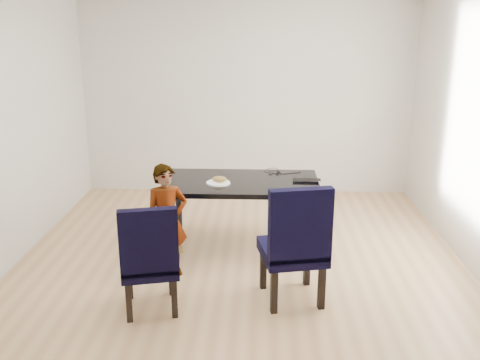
{
  "coord_description": "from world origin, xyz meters",
  "views": [
    {
      "loc": [
        0.2,
        -4.79,
        2.36
      ],
      "look_at": [
        0.0,
        0.2,
        0.85
      ],
      "focal_mm": 40.0,
      "sensor_mm": 36.0,
      "label": 1
    }
  ],
  "objects_px": {
    "chair_left": "(149,256)",
    "plate": "(218,183)",
    "dining_table": "(241,215)",
    "child": "(167,221)",
    "chair_right": "(292,241)",
    "laptop": "(307,179)"
  },
  "relations": [
    {
      "from": "chair_left",
      "to": "plate",
      "type": "bearing_deg",
      "value": 54.73
    },
    {
      "from": "dining_table",
      "to": "child",
      "type": "distance_m",
      "value": 0.95
    },
    {
      "from": "dining_table",
      "to": "plate",
      "type": "relative_size",
      "value": 6.52
    },
    {
      "from": "chair_right",
      "to": "plate",
      "type": "xyz_separation_m",
      "value": [
        -0.71,
        0.96,
        0.22
      ]
    },
    {
      "from": "dining_table",
      "to": "child",
      "type": "height_order",
      "value": "child"
    },
    {
      "from": "chair_left",
      "to": "child",
      "type": "relative_size",
      "value": 0.88
    },
    {
      "from": "dining_table",
      "to": "laptop",
      "type": "xyz_separation_m",
      "value": [
        0.68,
        0.05,
        0.39
      ]
    },
    {
      "from": "plate",
      "to": "laptop",
      "type": "relative_size",
      "value": 0.85
    },
    {
      "from": "chair_right",
      "to": "laptop",
      "type": "height_order",
      "value": "chair_right"
    },
    {
      "from": "chair_left",
      "to": "child",
      "type": "distance_m",
      "value": 0.63
    },
    {
      "from": "child",
      "to": "laptop",
      "type": "height_order",
      "value": "child"
    },
    {
      "from": "plate",
      "to": "child",
      "type": "bearing_deg",
      "value": -128.69
    },
    {
      "from": "chair_right",
      "to": "laptop",
      "type": "xyz_separation_m",
      "value": [
        0.2,
        1.11,
        0.22
      ]
    },
    {
      "from": "plate",
      "to": "chair_left",
      "type": "bearing_deg",
      "value": -112.41
    },
    {
      "from": "child",
      "to": "laptop",
      "type": "bearing_deg",
      "value": 5.13
    },
    {
      "from": "chair_right",
      "to": "plate",
      "type": "height_order",
      "value": "chair_right"
    },
    {
      "from": "child",
      "to": "plate",
      "type": "height_order",
      "value": "child"
    },
    {
      "from": "chair_left",
      "to": "laptop",
      "type": "relative_size",
      "value": 3.33
    },
    {
      "from": "plate",
      "to": "laptop",
      "type": "bearing_deg",
      "value": 9.26
    },
    {
      "from": "dining_table",
      "to": "chair_left",
      "type": "height_order",
      "value": "chair_left"
    },
    {
      "from": "child",
      "to": "plate",
      "type": "xyz_separation_m",
      "value": [
        0.44,
        0.55,
        0.21
      ]
    },
    {
      "from": "dining_table",
      "to": "laptop",
      "type": "distance_m",
      "value": 0.78
    }
  ]
}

